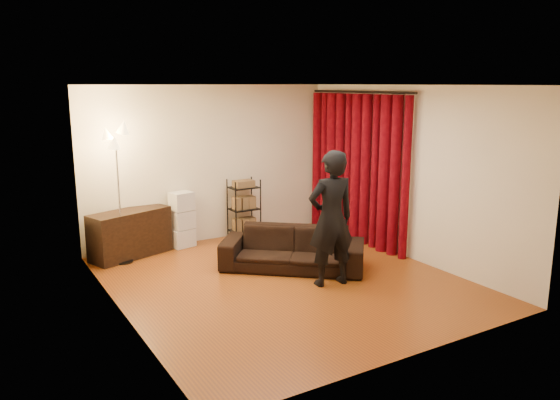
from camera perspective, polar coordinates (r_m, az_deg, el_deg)
floor at (r=7.75m, az=0.50°, el=-8.46°), size 5.00×5.00×0.00m
ceiling at (r=7.25m, az=0.54°, el=11.93°), size 5.00×5.00×0.00m
wall_back at (r=9.58m, az=-7.28°, el=3.78°), size 5.00×0.00×5.00m
wall_front at (r=5.46m, az=14.29°, el=-2.86°), size 5.00×0.00×5.00m
wall_left at (r=6.53m, az=-16.61°, el=-0.55°), size 0.00×5.00×5.00m
wall_right at (r=8.75m, az=13.24°, el=2.76°), size 0.00×5.00×5.00m
curtain_rod at (r=9.42m, az=8.34°, el=11.12°), size 0.04×2.65×0.04m
curtain at (r=9.51m, az=8.01°, el=3.24°), size 0.22×2.65×2.55m
sofa at (r=8.16m, az=1.33°, el=-5.12°), size 2.13×1.98×0.61m
person at (r=7.40m, az=5.36°, el=-1.96°), size 0.73×0.52×1.86m
media_cabinet at (r=9.03m, az=-15.38°, el=-3.41°), size 1.37×0.87×0.75m
storage_boxes at (r=9.34m, az=-10.24°, el=-2.02°), size 0.43×0.37×0.95m
wire_shelf at (r=9.70m, az=-3.78°, el=-0.95°), size 0.55×0.43×1.07m
floor_lamp at (r=8.61m, az=-16.48°, el=0.37°), size 0.42×0.42×2.09m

